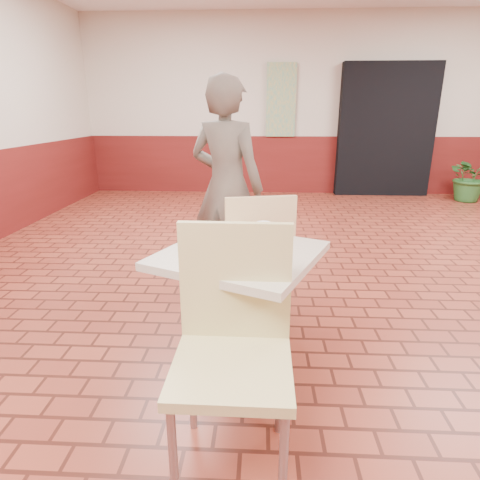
{
  "coord_description": "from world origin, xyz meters",
  "views": [
    {
      "loc": [
        -0.93,
        -2.34,
        1.44
      ],
      "look_at": [
        -1.03,
        -0.44,
        0.83
      ],
      "focal_mm": 30.0,
      "sensor_mm": 36.0,
      "label": 1
    }
  ],
  "objects_px": {
    "paper_cup": "(263,232)",
    "customer": "(227,187)",
    "serving_tray": "(240,249)",
    "chair_main_back": "(257,256)",
    "main_table": "(240,296)",
    "potted_plant": "(471,176)",
    "chair_main_front": "(233,337)",
    "long_john_donut": "(249,246)",
    "ring_donut": "(225,239)"
  },
  "relations": [
    {
      "from": "serving_tray",
      "to": "potted_plant",
      "type": "relative_size",
      "value": 0.52
    },
    {
      "from": "main_table",
      "to": "long_john_donut",
      "type": "distance_m",
      "value": 0.31
    },
    {
      "from": "paper_cup",
      "to": "long_john_donut",
      "type": "bearing_deg",
      "value": -115.74
    },
    {
      "from": "main_table",
      "to": "long_john_donut",
      "type": "bearing_deg",
      "value": -46.77
    },
    {
      "from": "potted_plant",
      "to": "paper_cup",
      "type": "bearing_deg",
      "value": -125.78
    },
    {
      "from": "chair_main_back",
      "to": "paper_cup",
      "type": "height_order",
      "value": "chair_main_back"
    },
    {
      "from": "chair_main_back",
      "to": "serving_tray",
      "type": "relative_size",
      "value": 2.24
    },
    {
      "from": "customer",
      "to": "ring_donut",
      "type": "bearing_deg",
      "value": 117.69
    },
    {
      "from": "ring_donut",
      "to": "long_john_donut",
      "type": "height_order",
      "value": "long_john_donut"
    },
    {
      "from": "chair_main_back",
      "to": "ring_donut",
      "type": "bearing_deg",
      "value": 60.91
    },
    {
      "from": "paper_cup",
      "to": "potted_plant",
      "type": "bearing_deg",
      "value": 54.22
    },
    {
      "from": "chair_main_back",
      "to": "paper_cup",
      "type": "distance_m",
      "value": 0.58
    },
    {
      "from": "chair_main_front",
      "to": "paper_cup",
      "type": "distance_m",
      "value": 0.65
    },
    {
      "from": "main_table",
      "to": "potted_plant",
      "type": "bearing_deg",
      "value": 53.85
    },
    {
      "from": "paper_cup",
      "to": "customer",
      "type": "bearing_deg",
      "value": 103.75
    },
    {
      "from": "serving_tray",
      "to": "potted_plant",
      "type": "bearing_deg",
      "value": 53.85
    },
    {
      "from": "main_table",
      "to": "chair_main_back",
      "type": "height_order",
      "value": "chair_main_back"
    },
    {
      "from": "serving_tray",
      "to": "potted_plant",
      "type": "xyz_separation_m",
      "value": [
        3.54,
        4.84,
        -0.37
      ]
    },
    {
      "from": "long_john_donut",
      "to": "paper_cup",
      "type": "xyz_separation_m",
      "value": [
        0.07,
        0.15,
        0.03
      ]
    },
    {
      "from": "chair_main_front",
      "to": "chair_main_back",
      "type": "relative_size",
      "value": 1.07
    },
    {
      "from": "main_table",
      "to": "paper_cup",
      "type": "bearing_deg",
      "value": 39.5
    },
    {
      "from": "long_john_donut",
      "to": "paper_cup",
      "type": "relative_size",
      "value": 1.59
    },
    {
      "from": "ring_donut",
      "to": "paper_cup",
      "type": "xyz_separation_m",
      "value": [
        0.2,
        0.03,
        0.03
      ]
    },
    {
      "from": "ring_donut",
      "to": "paper_cup",
      "type": "relative_size",
      "value": 1.09
    },
    {
      "from": "main_table",
      "to": "customer",
      "type": "distance_m",
      "value": 1.34
    },
    {
      "from": "long_john_donut",
      "to": "potted_plant",
      "type": "xyz_separation_m",
      "value": [
        3.49,
        4.89,
        -0.4
      ]
    },
    {
      "from": "main_table",
      "to": "paper_cup",
      "type": "xyz_separation_m",
      "value": [
        0.12,
        0.1,
        0.33
      ]
    },
    {
      "from": "main_table",
      "to": "customer",
      "type": "xyz_separation_m",
      "value": [
        -0.17,
        1.28,
        0.34
      ]
    },
    {
      "from": "chair_main_front",
      "to": "long_john_donut",
      "type": "bearing_deg",
      "value": 83.89
    },
    {
      "from": "main_table",
      "to": "chair_main_front",
      "type": "bearing_deg",
      "value": -90.32
    },
    {
      "from": "main_table",
      "to": "chair_main_back",
      "type": "relative_size",
      "value": 0.81
    },
    {
      "from": "main_table",
      "to": "ring_donut",
      "type": "bearing_deg",
      "value": 143.15
    },
    {
      "from": "chair_main_front",
      "to": "chair_main_back",
      "type": "distance_m",
      "value": 1.07
    },
    {
      "from": "main_table",
      "to": "serving_tray",
      "type": "bearing_deg",
      "value": 90.0
    },
    {
      "from": "customer",
      "to": "long_john_donut",
      "type": "height_order",
      "value": "customer"
    },
    {
      "from": "serving_tray",
      "to": "potted_plant",
      "type": "distance_m",
      "value": 6.01
    },
    {
      "from": "chair_main_back",
      "to": "long_john_donut",
      "type": "relative_size",
      "value": 5.99
    },
    {
      "from": "main_table",
      "to": "potted_plant",
      "type": "relative_size",
      "value": 0.94
    },
    {
      "from": "customer",
      "to": "serving_tray",
      "type": "height_order",
      "value": "customer"
    },
    {
      "from": "paper_cup",
      "to": "serving_tray",
      "type": "bearing_deg",
      "value": -140.5
    },
    {
      "from": "main_table",
      "to": "chair_main_back",
      "type": "xyz_separation_m",
      "value": [
        0.08,
        0.58,
        0.01
      ]
    },
    {
      "from": "serving_tray",
      "to": "chair_main_back",
      "type": "bearing_deg",
      "value": 82.32
    },
    {
      "from": "chair_main_back",
      "to": "long_john_donut",
      "type": "height_order",
      "value": "chair_main_back"
    },
    {
      "from": "long_john_donut",
      "to": "potted_plant",
      "type": "bearing_deg",
      "value": 54.49
    },
    {
      "from": "long_john_donut",
      "to": "customer",
      "type": "bearing_deg",
      "value": 99.38
    },
    {
      "from": "main_table",
      "to": "chair_main_front",
      "type": "xyz_separation_m",
      "value": [
        -0.0,
        -0.48,
        0.05
      ]
    },
    {
      "from": "serving_tray",
      "to": "potted_plant",
      "type": "height_order",
      "value": "potted_plant"
    },
    {
      "from": "main_table",
      "to": "long_john_donut",
      "type": "relative_size",
      "value": 4.84
    },
    {
      "from": "paper_cup",
      "to": "chair_main_back",
      "type": "bearing_deg",
      "value": 94.42
    },
    {
      "from": "chair_main_back",
      "to": "potted_plant",
      "type": "xyz_separation_m",
      "value": [
        3.46,
        4.26,
        -0.12
      ]
    }
  ]
}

